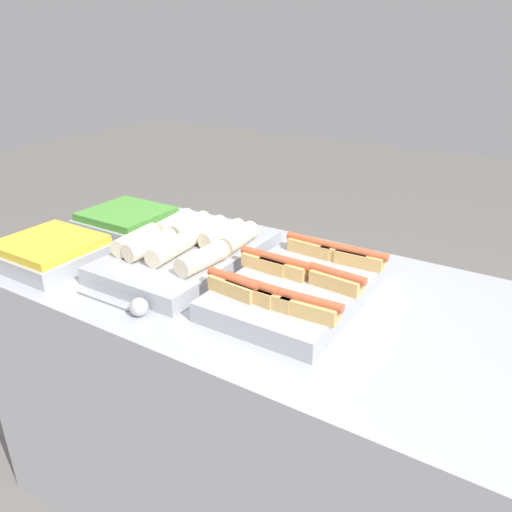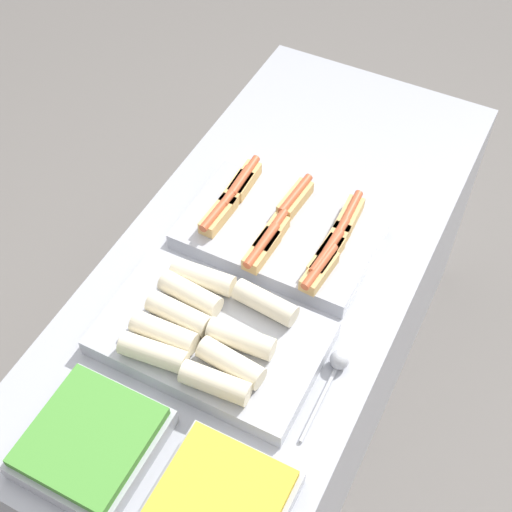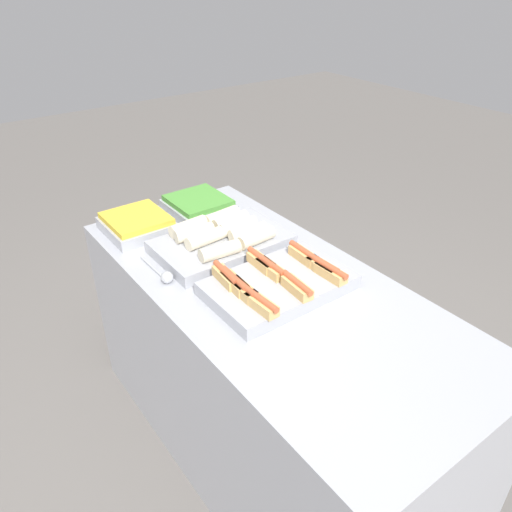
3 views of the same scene
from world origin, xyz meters
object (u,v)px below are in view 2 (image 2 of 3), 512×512
tray_side_front (217,507)px  serving_spoon_near (336,367)px  tray_hotdogs (280,232)px  tray_side_back (91,442)px  tray_wraps (209,335)px

tray_side_front → serving_spoon_near: (0.41, -0.08, -0.02)m
tray_hotdogs → tray_side_front: (-0.71, -0.20, -0.00)m
tray_hotdogs → tray_side_back: tray_hotdogs is taller
tray_side_front → tray_side_back: 0.31m
tray_hotdogs → tray_side_front: 0.74m
tray_side_front → tray_side_back: same height
tray_hotdogs → tray_wraps: bearing=178.9°
tray_wraps → tray_side_front: tray_wraps is taller
tray_wraps → tray_side_back: 0.36m
tray_side_front → serving_spoon_near: tray_side_front is taller
serving_spoon_near → tray_side_front: bearing=168.5°
tray_hotdogs → tray_side_front: bearing=-164.0°
tray_side_back → tray_wraps: bearing=-15.3°
tray_wraps → tray_side_front: size_ratio=1.89×
tray_wraps → tray_side_back: size_ratio=1.89×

